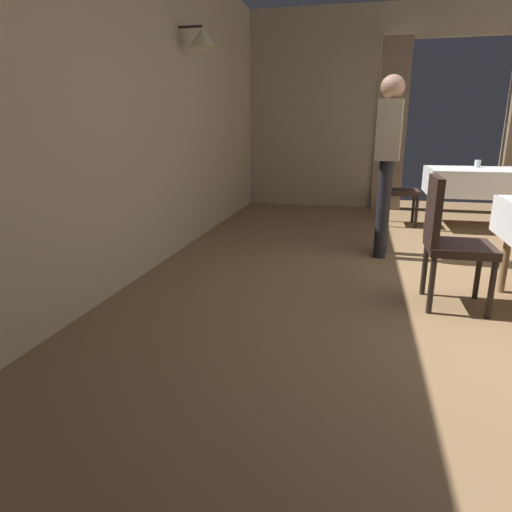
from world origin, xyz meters
name	(u,v)px	position (x,y,z in m)	size (l,w,h in m)	color
wall_left	(116,93)	(-3.20, 0.00, 1.50)	(0.49, 8.40, 3.00)	tan
wall_back	(457,109)	(0.00, 4.18, 1.51)	(6.40, 0.27, 3.00)	tan
dining_table_far	(482,178)	(0.17, 2.89, 0.64)	(1.32, 0.89, 0.75)	olive
chair_mid_left	(449,236)	(-0.69, -0.02, 0.52)	(0.44, 0.44, 0.93)	black
chair_far_left	(395,186)	(-0.87, 2.87, 0.52)	(0.44, 0.44, 0.93)	black
glass_far_a	(478,164)	(0.14, 3.08, 0.80)	(0.07, 0.07, 0.10)	silver
person_waiter_by_doorway	(388,152)	(-1.09, 1.26, 1.02)	(0.26, 0.38, 1.72)	black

